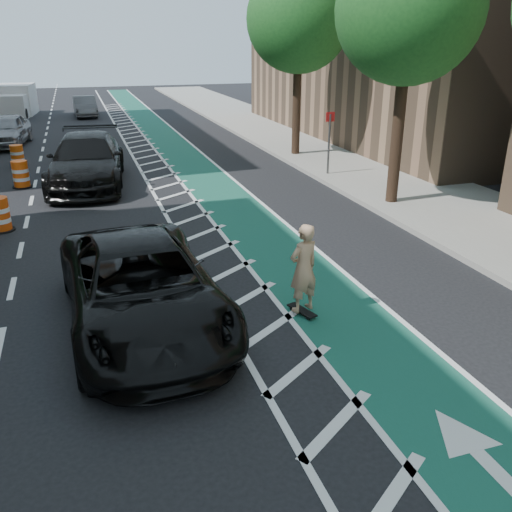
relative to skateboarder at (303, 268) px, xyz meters
name	(u,v)px	position (x,y,z in m)	size (l,w,h in m)	color
ground	(208,388)	(-2.30, -1.79, -0.97)	(120.00, 120.00, 0.00)	black
bike_lane	(227,200)	(0.70, 8.21, -0.97)	(2.00, 90.00, 0.01)	#17513D
buffer_strip	(182,204)	(-0.80, 8.21, -0.97)	(1.40, 90.00, 0.01)	silver
sidewalk_right	(398,184)	(7.20, 8.21, -0.90)	(5.00, 90.00, 0.15)	gray
curb_right	(337,189)	(4.75, 8.21, -0.89)	(0.12, 90.00, 0.16)	gray
tree_r_c	(406,10)	(5.60, 6.21, 4.80)	(4.20, 4.20, 7.90)	#382619
tree_r_d	(300,19)	(5.60, 14.21, 4.80)	(4.20, 4.20, 7.90)	#382619
sign_post	(329,142)	(5.30, 10.21, 0.38)	(0.35, 0.08, 2.47)	#4C4C4C
skateboard	(302,310)	(0.00, 0.00, -0.89)	(0.40, 0.73, 0.09)	black
skateboarder	(303,268)	(0.00, 0.00, 0.00)	(0.64, 0.42, 1.75)	tan
suv_near	(142,287)	(-2.98, 0.49, -0.18)	(2.64, 5.71, 1.59)	black
suv_far	(87,160)	(-3.58, 11.84, -0.07)	(2.53, 6.22, 1.81)	black
car_silver	(6,130)	(-7.18, 21.31, -0.19)	(1.84, 4.57, 1.56)	gray
car_grey	(85,106)	(-3.10, 31.85, -0.29)	(1.44, 4.12, 1.36)	#545559
box_truck	(15,102)	(-7.71, 33.83, -0.02)	(2.69, 5.17, 2.07)	silver
barrel_a	(0,215)	(-6.10, 7.21, -0.52)	(0.70, 0.70, 0.95)	#DE470B
barrel_b	(21,175)	(-5.90, 12.21, -0.52)	(0.71, 0.71, 0.96)	#F8540D
barrel_c	(17,156)	(-6.30, 15.98, -0.55)	(0.66, 0.66, 0.90)	#DC500B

